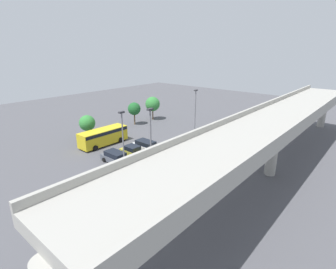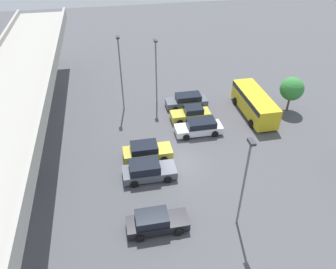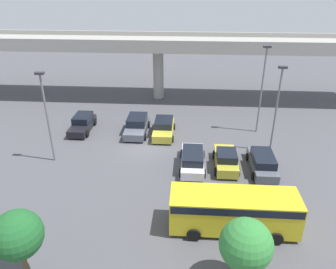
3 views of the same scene
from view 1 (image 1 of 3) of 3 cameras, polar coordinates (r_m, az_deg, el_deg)
The scene contains 15 objects.
ground_plane at distance 40.30m, azimuth 2.87°, elevation -2.88°, with size 114.08×114.08×0.00m, color #4C4C51.
highway_overpass at distance 32.24m, azimuth 22.50°, elevation 2.43°, with size 54.53×6.33×7.79m.
parked_car_0 at distance 43.76m, azimuth 11.88°, elevation -0.51°, with size 2.00×4.56×1.55m.
parked_car_1 at distance 39.27m, azimuth 7.58°, elevation -2.39°, with size 2.24×4.66×1.65m.
parked_car_2 at distance 37.32m, azimuth 4.91°, elevation -3.49°, with size 2.14×4.56×1.55m.
parked_car_3 at distance 38.88m, azimuth -4.68°, elevation -2.54°, with size 2.08×4.89×1.54m.
parked_car_4 at distance 37.02m, azimuth -7.49°, elevation -3.79°, with size 1.97×4.33×1.57m.
parked_car_5 at distance 35.49m, azimuth -11.24°, elevation -4.97°, with size 2.02×4.84×1.53m.
shuttle_bus at distance 42.27m, azimuth -13.91°, elevation -0.23°, with size 7.83×2.76×2.51m.
lamp_post_near_aisle at distance 30.85m, azimuth -9.79°, elevation -0.82°, with size 0.70×0.35×7.78m.
lamp_post_mid_lot at distance 28.26m, azimuth -3.78°, elevation -1.47°, with size 0.70×0.35×8.61m.
lamp_post_by_overpass at distance 46.33m, azimuth 5.97°, elevation 5.77°, with size 0.70×0.35×7.77m.
tree_front_left at distance 55.49m, azimuth -3.37°, elevation 6.63°, with size 3.04×3.04×4.88m.
tree_front_centre at distance 52.05m, azimuth -7.37°, elevation 5.56°, with size 2.49×2.49×4.47m.
tree_front_right at distance 45.30m, azimuth -17.18°, elevation 2.39°, with size 2.63×2.63×4.08m.
Camera 1 is at (29.80, 22.90, 14.54)m, focal length 28.00 mm.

